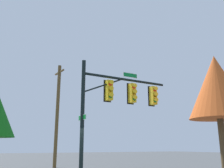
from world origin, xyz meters
The scene contains 3 objects.
signal_pole_assembly centered at (2.12, 0.01, 4.18)m, with size 5.45×0.94×6.04m.
utility_pole centered at (1.26, 8.89, 4.40)m, with size 0.30×1.80×8.54m.
tree_near centered at (6.60, -2.83, 4.76)m, with size 3.15×3.15×6.55m.
Camera 1 is at (-4.62, -11.68, 1.62)m, focal length 40.08 mm.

